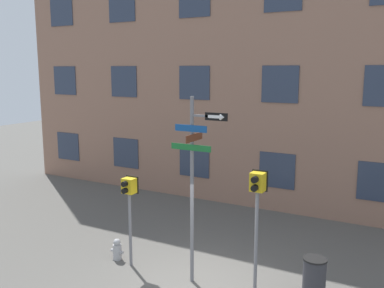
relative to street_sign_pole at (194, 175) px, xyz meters
The scene contains 6 objects.
building_facade 7.34m from the street_sign_pole, 89.01° to the left, with size 24.00×0.63×12.46m.
street_sign_pole is the anchor object (origin of this frame).
pedestrian_signal_left 2.08m from the street_sign_pole, behind, with size 0.39×0.40×2.44m.
pedestrian_signal_right 1.60m from the street_sign_pole, ahead, with size 0.37×0.40×2.98m.
fire_hydrant 3.47m from the street_sign_pole, behind, with size 0.40×0.24×0.60m.
trash_bin 3.59m from the street_sign_pole, 11.12° to the left, with size 0.54×0.54×1.02m.
Camera 1 is at (4.56, -8.34, 5.20)m, focal length 40.00 mm.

